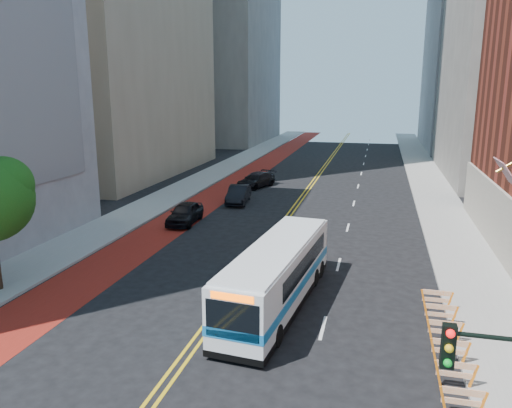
{
  "coord_description": "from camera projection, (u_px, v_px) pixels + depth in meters",
  "views": [
    {
      "loc": [
        6.7,
        -13.48,
        9.93
      ],
      "look_at": [
        1.38,
        8.0,
        4.75
      ],
      "focal_mm": 35.0,
      "sensor_mm": 36.0,
      "label": 1
    }
  ],
  "objects": [
    {
      "name": "bus_lane_paint",
      "position": [
        214.0,
        196.0,
        46.82
      ],
      "size": [
        3.6,
        140.0,
        0.01
      ],
      "primitive_type": "cube",
      "color": "maroon",
      "rests_on": "ground"
    },
    {
      "name": "car_b",
      "position": [
        238.0,
        194.0,
        43.78
      ],
      "size": [
        2.13,
        4.82,
        1.54
      ],
      "primitive_type": "imported",
      "rotation": [
        0.0,
        0.0,
        0.11
      ],
      "color": "black",
      "rests_on": "ground"
    },
    {
      "name": "lane_dashes",
      "position": [
        358.0,
        186.0,
        51.36
      ],
      "size": [
        0.14,
        98.2,
        0.01
      ],
      "color": "silver",
      "rests_on": "ground"
    },
    {
      "name": "center_line_outer",
      "position": [
        302.0,
        201.0,
        44.88
      ],
      "size": [
        0.14,
        140.0,
        0.01
      ],
      "primitive_type": "cube",
      "color": "gold",
      "rests_on": "ground"
    },
    {
      "name": "car_c",
      "position": [
        256.0,
        180.0,
        50.74
      ],
      "size": [
        3.67,
        5.52,
        1.49
      ],
      "primitive_type": "imported",
      "rotation": [
        0.0,
        0.0,
        -0.34
      ],
      "color": "black",
      "rests_on": "ground"
    },
    {
      "name": "sidewalk_left",
      "position": [
        176.0,
        193.0,
        47.72
      ],
      "size": [
        4.0,
        140.0,
        0.15
      ],
      "primitive_type": "cube",
      "color": "gray",
      "rests_on": "ground"
    },
    {
      "name": "center_line_inner",
      "position": [
        298.0,
        200.0,
        44.97
      ],
      "size": [
        0.14,
        140.0,
        0.01
      ],
      "primitive_type": "cube",
      "color": "gold",
      "rests_on": "ground"
    },
    {
      "name": "construction_barriers",
      "position": [
        453.0,
        359.0,
        17.41
      ],
      "size": [
        1.42,
        10.91,
        1.0
      ],
      "color": "orange",
      "rests_on": "ground"
    },
    {
      "name": "sidewalk_right",
      "position": [
        440.0,
        207.0,
        42.1
      ],
      "size": [
        4.0,
        140.0,
        0.15
      ],
      "primitive_type": "cube",
      "color": "gray",
      "rests_on": "ground"
    },
    {
      "name": "ground",
      "position": [
        158.0,
        394.0,
        16.57
      ],
      "size": [
        160.0,
        160.0,
        0.0
      ],
      "primitive_type": "plane",
      "color": "black",
      "rests_on": "ground"
    },
    {
      "name": "transit_bus",
      "position": [
        278.0,
        274.0,
        22.92
      ],
      "size": [
        3.44,
        11.06,
        2.99
      ],
      "rotation": [
        0.0,
        0.0,
        -0.1
      ],
      "color": "silver",
      "rests_on": "ground"
    },
    {
      "name": "traffic_signal",
      "position": [
        501.0,
        399.0,
        10.2
      ],
      "size": [
        2.21,
        0.34,
        5.07
      ],
      "color": "black",
      "rests_on": "sidewalk_right"
    },
    {
      "name": "car_a",
      "position": [
        185.0,
        213.0,
        37.21
      ],
      "size": [
        2.09,
        4.7,
        1.57
      ],
      "primitive_type": "imported",
      "rotation": [
        0.0,
        0.0,
        0.05
      ],
      "color": "black",
      "rests_on": "ground"
    }
  ]
}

